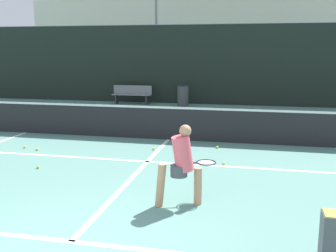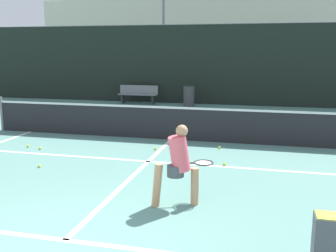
{
  "view_description": "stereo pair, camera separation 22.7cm",
  "coord_description": "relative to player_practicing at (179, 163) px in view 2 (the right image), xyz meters",
  "views": [
    {
      "loc": [
        2.3,
        -3.85,
        2.53
      ],
      "look_at": [
        0.59,
        4.03,
        0.95
      ],
      "focal_mm": 42.0,
      "sensor_mm": 36.0,
      "label": 1
    },
    {
      "loc": [
        2.52,
        -3.8,
        2.53
      ],
      "look_at": [
        0.59,
        4.03,
        0.95
      ],
      "focal_mm": 42.0,
      "sensor_mm": 36.0,
      "label": 2
    }
  ],
  "objects": [
    {
      "name": "fence_back",
      "position": [
        -1.22,
        12.16,
        1.09
      ],
      "size": [
        24.0,
        0.06,
        3.66
      ],
      "color": "black",
      "rests_on": "ground"
    },
    {
      "name": "tree_west",
      "position": [
        -4.56,
        21.35,
        2.49
      ],
      "size": [
        3.2,
        3.2,
        3.71
      ],
      "color": "brown",
      "rests_on": "ground"
    },
    {
      "name": "tennis_ball_scattered_4",
      "position": [
        0.51,
        2.44,
        -0.7
      ],
      "size": [
        0.07,
        0.07,
        0.07
      ],
      "primitive_type": "sphere",
      "color": "#D1E033",
      "rests_on": "ground"
    },
    {
      "name": "parked_car",
      "position": [
        -0.68,
        15.39,
        -0.11
      ],
      "size": [
        1.72,
        4.08,
        1.47
      ],
      "color": "#B7B7BC",
      "rests_on": "ground"
    },
    {
      "name": "tennis_ball_scattered_0",
      "position": [
        0.23,
        3.9,
        -0.7
      ],
      "size": [
        0.07,
        0.07,
        0.07
      ],
      "primitive_type": "sphere",
      "color": "#D1E033",
      "rests_on": "ground"
    },
    {
      "name": "tennis_ball_scattered_3",
      "position": [
        -4.67,
        2.86,
        -0.7
      ],
      "size": [
        0.07,
        0.07,
        0.07
      ],
      "primitive_type": "sphere",
      "color": "#D1E033",
      "rests_on": "ground"
    },
    {
      "name": "building_far",
      "position": [
        -1.22,
        29.63,
        2.74
      ],
      "size": [
        36.0,
        2.4,
        6.95
      ],
      "primitive_type": "cube",
      "color": "beige",
      "rests_on": "ground"
    },
    {
      "name": "tennis_ball_scattered_5",
      "position": [
        -4.23,
        2.72,
        -0.7
      ],
      "size": [
        0.07,
        0.07,
        0.07
      ],
      "primitive_type": "sphere",
      "color": "#D1E033",
      "rests_on": "ground"
    },
    {
      "name": "tennis_ball_scattered_2",
      "position": [
        -1.34,
        3.39,
        -0.7
      ],
      "size": [
        0.07,
        0.07,
        0.07
      ],
      "primitive_type": "sphere",
      "color": "#D1E033",
      "rests_on": "ground"
    },
    {
      "name": "ball_hopper",
      "position": [
        2.05,
        -1.56,
        -0.36
      ],
      "size": [
        0.28,
        0.28,
        0.71
      ],
      "color": "#4C4C51",
      "rests_on": "ground"
    },
    {
      "name": "net",
      "position": [
        -1.22,
        4.62,
        -0.22
      ],
      "size": [
        11.09,
        0.09,
        1.07
      ],
      "color": "slate",
      "rests_on": "ground"
    },
    {
      "name": "court_baseline_near",
      "position": [
        -1.22,
        -1.56,
        -0.73
      ],
      "size": [
        11.0,
        0.1,
        0.01
      ],
      "primitive_type": "cube",
      "color": "white",
      "rests_on": "ground"
    },
    {
      "name": "court_service_line",
      "position": [
        -1.22,
        2.33,
        -0.73
      ],
      "size": [
        8.25,
        0.1,
        0.01
      ],
      "primitive_type": "cube",
      "color": "white",
      "rests_on": "ground"
    },
    {
      "name": "tennis_ball_scattered_1",
      "position": [
        -3.39,
        1.33,
        -0.7
      ],
      "size": [
        0.07,
        0.07,
        0.07
      ],
      "primitive_type": "sphere",
      "color": "#D1E033",
      "rests_on": "ground"
    },
    {
      "name": "trash_bin",
      "position": [
        -1.99,
        11.27,
        -0.25
      ],
      "size": [
        0.52,
        0.52,
        0.95
      ],
      "color": "#3F3F42",
      "rests_on": "ground"
    },
    {
      "name": "courtside_bench",
      "position": [
        -4.45,
        11.5,
        -0.25
      ],
      "size": [
        1.85,
        0.41,
        0.86
      ],
      "rotation": [
        0.0,
        0.0,
        0.02
      ],
      "color": "slate",
      "rests_on": "ground"
    },
    {
      "name": "player_practicing",
      "position": [
        0.0,
        0.0,
        0.0
      ],
      "size": [
        1.01,
        0.82,
        1.36
      ],
      "rotation": [
        0.0,
        0.0,
        0.36
      ],
      "color": "tan",
      "rests_on": "ground"
    },
    {
      "name": "court_center_mark",
      "position": [
        -1.22,
        1.53,
        -0.73
      ],
      "size": [
        0.1,
        6.18,
        0.01
      ],
      "primitive_type": "cube",
      "color": "white",
      "rests_on": "ground"
    }
  ]
}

